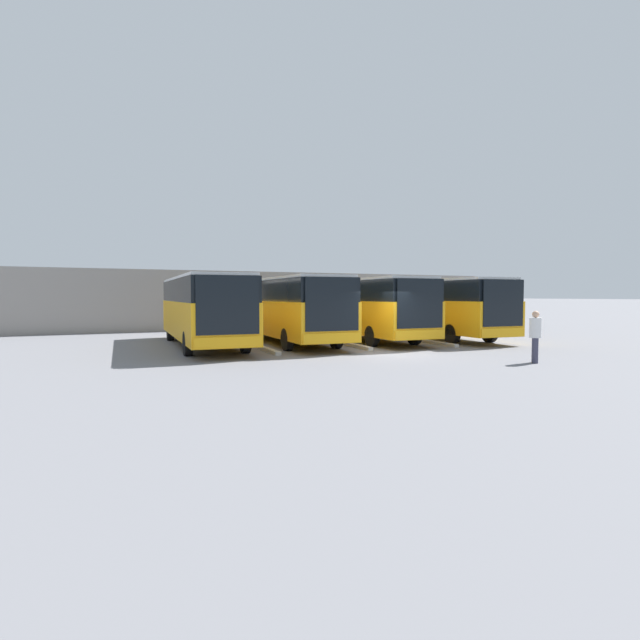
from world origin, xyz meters
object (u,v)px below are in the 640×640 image
(bus_1, at_px, (360,306))
(pedestrian, at_px, (535,335))
(bus_3, at_px, (203,308))
(bus_0, at_px, (430,306))
(bus_2, at_px, (287,307))

(bus_1, relative_size, pedestrian, 6.39)
(bus_3, bearing_deg, bus_0, -179.51)
(bus_1, bearing_deg, bus_2, 2.50)
(bus_0, height_order, bus_3, same)
(bus_2, bearing_deg, bus_3, 3.68)
(bus_2, bearing_deg, bus_1, -177.50)
(bus_2, bearing_deg, pedestrian, 118.68)
(bus_3, xyz_separation_m, pedestrian, (-9.27, 10.51, -0.81))
(bus_0, relative_size, bus_3, 1.00)
(bus_3, relative_size, pedestrian, 6.39)
(bus_0, bearing_deg, bus_2, -1.09)
(bus_1, distance_m, pedestrian, 10.64)
(bus_0, height_order, bus_1, same)
(bus_0, distance_m, bus_3, 12.40)
(bus_2, relative_size, bus_3, 1.00)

